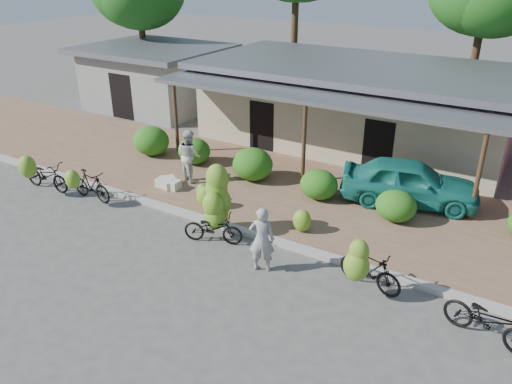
# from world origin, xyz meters

# --- Properties ---
(ground) EXTENTS (100.00, 100.00, 0.00)m
(ground) POSITION_xyz_m (0.00, 0.00, 0.00)
(ground) COLOR #504D4B
(ground) RESTS_ON ground
(sidewalk) EXTENTS (60.00, 6.00, 0.12)m
(sidewalk) POSITION_xyz_m (0.00, 5.00, 0.06)
(sidewalk) COLOR #926C4F
(sidewalk) RESTS_ON ground
(curb) EXTENTS (60.00, 0.25, 0.15)m
(curb) POSITION_xyz_m (0.00, 2.00, 0.07)
(curb) COLOR #A8A399
(curb) RESTS_ON ground
(shop_main) EXTENTS (13.00, 8.50, 3.35)m
(shop_main) POSITION_xyz_m (0.00, 10.93, 1.72)
(shop_main) COLOR #C5B495
(shop_main) RESTS_ON ground
(shop_grey) EXTENTS (7.00, 6.00, 3.15)m
(shop_grey) POSITION_xyz_m (-11.00, 10.99, 1.62)
(shop_grey) COLOR gray
(shop_grey) RESTS_ON ground
(hedge_0) EXTENTS (1.46, 1.32, 1.14)m
(hedge_0) POSITION_xyz_m (-6.24, 5.26, 0.69)
(hedge_0) COLOR #1D6116
(hedge_0) RESTS_ON sidewalk
(hedge_1) EXTENTS (1.26, 1.13, 0.98)m
(hedge_1) POSITION_xyz_m (-4.22, 5.40, 0.61)
(hedge_1) COLOR #1D6116
(hedge_1) RESTS_ON sidewalk
(hedge_2) EXTENTS (1.47, 1.32, 1.15)m
(hedge_2) POSITION_xyz_m (-1.54, 5.24, 0.69)
(hedge_2) COLOR #1D6116
(hedge_2) RESTS_ON sidewalk
(hedge_3) EXTENTS (1.24, 1.11, 0.97)m
(hedge_3) POSITION_xyz_m (1.09, 5.04, 0.60)
(hedge_3) COLOR #1D6116
(hedge_3) RESTS_ON sidewalk
(hedge_4) EXTENTS (1.21, 1.09, 0.94)m
(hedge_4) POSITION_xyz_m (3.67, 4.84, 0.59)
(hedge_4) COLOR #1D6116
(hedge_4) RESTS_ON sidewalk
(bike_far_left) EXTENTS (1.95, 1.29, 1.45)m
(bike_far_left) POSITION_xyz_m (-7.25, 1.02, 0.60)
(bike_far_left) COLOR black
(bike_far_left) RESTS_ON ground
(bike_left) EXTENTS (1.72, 1.14, 1.28)m
(bike_left) POSITION_xyz_m (-5.32, 1.24, 0.57)
(bike_left) COLOR black
(bike_left) RESTS_ON ground
(bike_center) EXTENTS (1.78, 1.38, 2.14)m
(bike_center) POSITION_xyz_m (-0.44, 1.46, 0.88)
(bike_center) COLOR black
(bike_center) RESTS_ON ground
(bike_right) EXTENTS (1.74, 1.31, 1.59)m
(bike_right) POSITION_xyz_m (4.06, 1.19, 0.67)
(bike_right) COLOR black
(bike_right) RESTS_ON ground
(bike_far_right) EXTENTS (2.01, 1.10, 1.00)m
(bike_far_right) POSITION_xyz_m (6.82, 0.89, 0.50)
(bike_far_right) COLOR black
(bike_far_right) RESTS_ON ground
(loose_banana_a) EXTENTS (0.57, 0.49, 0.72)m
(loose_banana_a) POSITION_xyz_m (-1.66, 2.62, 0.48)
(loose_banana_a) COLOR #6FA729
(loose_banana_a) RESTS_ON sidewalk
(loose_banana_b) EXTENTS (0.46, 0.39, 0.57)m
(loose_banana_b) POSITION_xyz_m (-2.03, 2.96, 0.41)
(loose_banana_b) COLOR #6FA729
(loose_banana_b) RESTS_ON sidewalk
(loose_banana_c) EXTENTS (0.54, 0.46, 0.68)m
(loose_banana_c) POSITION_xyz_m (1.59, 2.82, 0.46)
(loose_banana_c) COLOR #6FA729
(loose_banana_c) RESTS_ON sidewalk
(sack_near) EXTENTS (0.86, 0.42, 0.30)m
(sack_near) POSITION_xyz_m (-3.62, 3.15, 0.27)
(sack_near) COLOR beige
(sack_near) RESTS_ON sidewalk
(sack_far) EXTENTS (0.82, 0.77, 0.28)m
(sack_far) POSITION_xyz_m (-3.63, 3.26, 0.26)
(sack_far) COLOR beige
(sack_far) RESTS_ON sidewalk
(vendor) EXTENTS (0.76, 0.65, 1.77)m
(vendor) POSITION_xyz_m (1.50, 0.71, 0.88)
(vendor) COLOR #969696
(vendor) RESTS_ON ground
(bystander) EXTENTS (1.07, 0.95, 1.82)m
(bystander) POSITION_xyz_m (-3.40, 4.08, 1.03)
(bystander) COLOR silver
(bystander) RESTS_ON sidewalk
(teal_van) EXTENTS (4.54, 2.74, 1.44)m
(teal_van) POSITION_xyz_m (3.67, 6.20, 0.84)
(teal_van) COLOR #1B7B6D
(teal_van) RESTS_ON sidewalk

